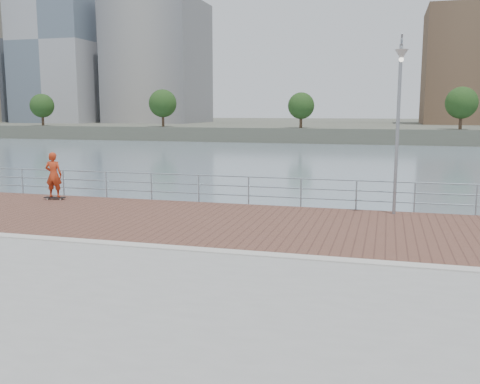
# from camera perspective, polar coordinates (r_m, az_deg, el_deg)

# --- Properties ---
(water) EXTENTS (400.00, 400.00, 0.00)m
(water) POSITION_cam_1_polar(r_m,az_deg,el_deg) (14.68, -2.13, -14.03)
(water) COLOR slate
(water) RESTS_ON ground
(seawall) EXTENTS (40.00, 24.00, 2.00)m
(seawall) POSITION_cam_1_polar(r_m,az_deg,el_deg) (10.06, -11.26, -19.24)
(seawall) COLOR gray
(seawall) RESTS_ON ground
(brick_lane) EXTENTS (40.00, 6.80, 0.02)m
(brick_lane) POSITION_cam_1_polar(r_m,az_deg,el_deg) (17.39, 1.40, -3.42)
(brick_lane) COLOR brown
(brick_lane) RESTS_ON seawall
(curb) EXTENTS (40.00, 0.40, 0.06)m
(curb) POSITION_cam_1_polar(r_m,az_deg,el_deg) (14.01, -2.18, -6.36)
(curb) COLOR #B7B5AD
(curb) RESTS_ON seawall
(far_shore) EXTENTS (320.00, 95.00, 2.50)m
(far_shore) POSITION_cam_1_polar(r_m,az_deg,el_deg) (135.52, 13.72, 6.74)
(far_shore) COLOR #4C5142
(far_shore) RESTS_ON ground
(guardrail) EXTENTS (39.06, 0.06, 1.13)m
(guardrail) POSITION_cam_1_polar(r_m,az_deg,el_deg) (20.53, 3.70, 0.40)
(guardrail) COLOR #8C9EA8
(guardrail) RESTS_ON brick_lane
(street_lamp) EXTENTS (0.43, 1.25, 5.90)m
(street_lamp) POSITION_cam_1_polar(r_m,az_deg,el_deg) (18.96, 16.64, 9.97)
(street_lamp) COLOR gray
(street_lamp) RESTS_ON brick_lane
(skateboard) EXTENTS (0.89, 0.37, 0.10)m
(skateboard) POSITION_cam_1_polar(r_m,az_deg,el_deg) (23.24, -19.15, -0.56)
(skateboard) COLOR black
(skateboard) RESTS_ON brick_lane
(skateboarder) EXTENTS (0.75, 0.56, 1.86)m
(skateboarder) POSITION_cam_1_polar(r_m,az_deg,el_deg) (23.11, -19.26, 1.73)
(skateboarder) COLOR #B63518
(skateboarder) RESTS_ON skateboard
(shoreline_trees) EXTENTS (109.39, 4.98, 6.65)m
(shoreline_trees) POSITION_cam_1_polar(r_m,az_deg,el_deg) (91.14, 5.93, 9.26)
(shoreline_trees) COLOR #473323
(shoreline_trees) RESTS_ON far_shore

